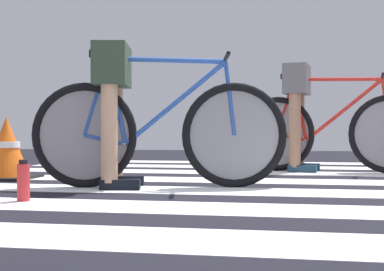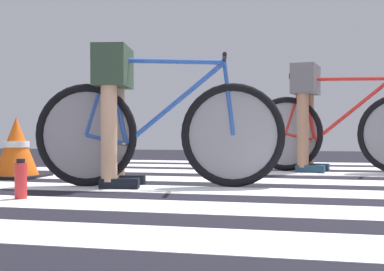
% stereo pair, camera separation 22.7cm
% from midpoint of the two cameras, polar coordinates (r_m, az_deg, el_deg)
% --- Properties ---
extents(ground, '(18.00, 14.00, 0.02)m').
position_cam_midpoint_polar(ground, '(3.46, 8.75, -6.11)').
color(ground, black).
extents(crosswalk_markings, '(5.46, 6.52, 0.00)m').
position_cam_midpoint_polar(crosswalk_markings, '(3.41, 9.11, -6.01)').
color(crosswalk_markings, white).
rests_on(crosswalk_markings, ground).
extents(bicycle_1_of_2, '(1.72, 0.55, 0.93)m').
position_cam_midpoint_polar(bicycle_1_of_2, '(3.66, -1.90, 0.46)').
color(bicycle_1_of_2, black).
rests_on(bicycle_1_of_2, ground).
extents(cyclist_1_of_2, '(0.37, 0.44, 0.97)m').
position_cam_midpoint_polar(cyclist_1_of_2, '(3.70, -6.71, 4.21)').
color(cyclist_1_of_2, tan).
rests_on(cyclist_1_of_2, ground).
extents(bicycle_2_of_2, '(1.72, 0.53, 0.93)m').
position_cam_midpoint_polar(bicycle_2_of_2, '(5.15, 16.76, 0.46)').
color(bicycle_2_of_2, black).
rests_on(bicycle_2_of_2, ground).
extents(cyclist_2_of_2, '(0.37, 0.44, 1.01)m').
position_cam_midpoint_polar(cyclist_2_of_2, '(5.19, 13.34, 3.46)').
color(cyclist_2_of_2, '#A87A5B').
rests_on(cyclist_2_of_2, ground).
extents(water_bottle, '(0.07, 0.07, 0.23)m').
position_cam_midpoint_polar(water_bottle, '(3.12, -16.03, -4.64)').
color(water_bottle, red).
rests_on(water_bottle, ground).
extents(traffic_cone, '(0.44, 0.44, 0.50)m').
position_cam_midpoint_polar(traffic_cone, '(4.59, -17.05, -1.39)').
color(traffic_cone, black).
rests_on(traffic_cone, ground).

